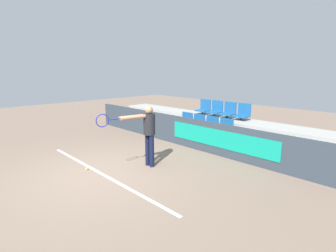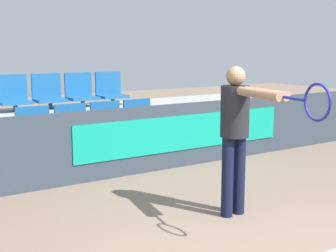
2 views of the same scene
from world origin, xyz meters
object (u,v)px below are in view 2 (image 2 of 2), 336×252
Objects in this scene: stadium_chair_3 at (140,120)px; stadium_chair_5 at (48,94)px; stadium_chair_1 at (73,127)px; tennis_player at (239,125)px; stadium_chair_2 at (108,123)px; stadium_chair_6 at (81,92)px; stadium_chair_7 at (111,91)px; stadium_chair_0 at (35,130)px; stadium_chair_4 at (14,96)px.

stadium_chair_3 is 1.64m from stadium_chair_5.
stadium_chair_3 is at bearing 0.00° from stadium_chair_1.
stadium_chair_1 and stadium_chair_3 have the same top height.
stadium_chair_2 is at bearing 101.98° from tennis_player.
stadium_chair_1 is 1.00× the size of stadium_chair_6.
stadium_chair_1 is 1.00× the size of stadium_chair_7.
stadium_chair_5 is at bearing 180.00° from stadium_chair_7.
stadium_chair_1 is at bearing -90.00° from stadium_chair_5.
stadium_chair_0 is 1.29m from stadium_chair_5.
tennis_player reaches higher than stadium_chair_3.
stadium_chair_7 is (0.58, 0.00, 0.00)m from stadium_chair_6.
stadium_chair_0 is 1.75m from stadium_chair_3.
stadium_chair_0 is at bearing -90.00° from stadium_chair_4.
stadium_chair_5 is (0.00, 1.08, 0.41)m from stadium_chair_1.
stadium_chair_4 is (-0.58, 1.08, 0.41)m from stadium_chair_1.
stadium_chair_4 reaches higher than stadium_chair_1.
stadium_chair_7 is 0.36× the size of tennis_player.
stadium_chair_5 reaches higher than stadium_chair_2.
stadium_chair_5 is 1.16m from stadium_chair_7.
stadium_chair_4 is at bearing 117.36° from tennis_player.
tennis_player is (-0.46, -4.02, -0.04)m from stadium_chair_7.
stadium_chair_5 reaches higher than stadium_chair_1.
stadium_chair_3 is 1.00× the size of stadium_chair_7.
stadium_chair_1 is 1.29m from stadium_chair_6.
stadium_chair_4 is (0.00, 1.08, 0.41)m from stadium_chair_0.
tennis_player is (0.12, -2.94, 0.37)m from stadium_chair_2.
stadium_chair_4 is 0.58m from stadium_chair_5.
stadium_chair_3 is at bearing -31.70° from stadium_chair_4.
tennis_player reaches higher than stadium_chair_0.
stadium_chair_4 is 1.00× the size of stadium_chair_7.
stadium_chair_4 is at bearing 180.00° from stadium_chair_5.
stadium_chair_4 is 1.75m from stadium_chair_7.
stadium_chair_5 is at bearing 61.65° from stadium_chair_0.
tennis_player is at bearing -87.63° from stadium_chair_2.
stadium_chair_0 is at bearing -148.30° from stadium_chair_7.
stadium_chair_0 is at bearing 180.00° from stadium_chair_1.
stadium_chair_3 is 2.09m from stadium_chair_4.
stadium_chair_6 is 4.02m from tennis_player.
stadium_chair_6 is (1.16, 0.00, 0.00)m from stadium_chair_4.
stadium_chair_7 is (1.75, 0.00, 0.00)m from stadium_chair_4.
stadium_chair_7 is (1.16, 0.00, 0.00)m from stadium_chair_5.
stadium_chair_1 is at bearing 0.00° from stadium_chair_0.
stadium_chair_7 is (0.00, 1.08, 0.41)m from stadium_chair_3.
stadium_chair_6 is 0.58m from stadium_chair_7.
stadium_chair_0 and stadium_chair_3 have the same top height.
stadium_chair_7 is (1.16, 1.08, 0.41)m from stadium_chair_1.
stadium_chair_3 is 1.15m from stadium_chair_7.
tennis_player reaches higher than stadium_chair_4.
stadium_chair_1 is 1.29m from stadium_chair_4.
stadium_chair_4 is 1.16m from stadium_chair_6.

